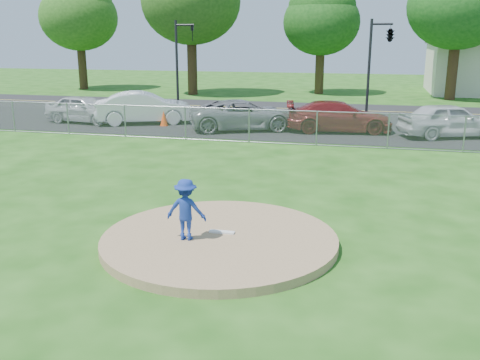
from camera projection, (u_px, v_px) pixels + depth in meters
The scene contains 17 objects.
ground at pixel (286, 154), 21.66m from camera, with size 120.00×120.00×0.00m, color #194C10.
pitchers_mound at pixel (220, 240), 12.25m from camera, with size 5.40×5.40×0.20m, color #927350.
pitching_rubber at pixel (222, 232), 12.41m from camera, with size 0.60×0.15×0.04m, color white.
chain_link_fence at pixel (294, 128), 23.35m from camera, with size 40.00×0.06×1.50m, color gray.
parking_lot at pixel (305, 128), 27.76m from camera, with size 50.00×8.00×0.01m, color black.
street at pixel (319, 109), 34.80m from camera, with size 60.00×7.00×0.01m, color black.
tree_far_left at pixel (78, 7), 46.41m from camera, with size 6.72×6.72×10.74m.
tree_center at pixel (322, 12), 42.73m from camera, with size 6.16×6.16×9.84m.
traffic_signal_left at pixel (180, 57), 34.04m from camera, with size 1.28×0.20×5.60m.
traffic_signal_center at pixel (388, 36), 30.82m from camera, with size 1.42×2.48×5.60m.
pitcher at pixel (186, 210), 11.86m from camera, with size 0.90×0.52×1.39m, color navy.
traffic_cone at pixel (164, 118), 28.33m from camera, with size 0.41×0.41×0.79m, color #FE490D.
parked_car_silver at pixel (84, 109), 29.31m from camera, with size 1.77×4.41×1.50m, color silver.
parked_car_white at pixel (144, 108), 28.97m from camera, with size 1.82×5.21×1.72m, color white.
parked_car_gray at pixel (243, 115), 27.07m from camera, with size 2.51×5.44×1.51m, color gray.
parked_car_darkred at pixel (339, 117), 26.47m from camera, with size 2.12×5.21×1.51m, color maroon.
parked_car_pearl at pixel (450, 120), 25.04m from camera, with size 1.90×4.72×1.61m, color silver.
Camera 1 is at (3.15, -11.04, 4.62)m, focal length 40.00 mm.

